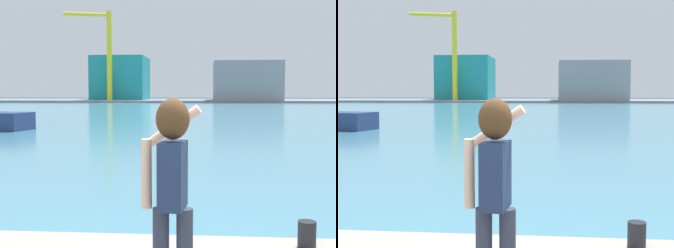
{
  "view_description": "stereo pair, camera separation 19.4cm",
  "coord_description": "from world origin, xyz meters",
  "views": [
    {
      "loc": [
        0.08,
        -3.6,
        2.25
      ],
      "look_at": [
        -0.8,
        7.22,
        1.47
      ],
      "focal_mm": 48.92,
      "sensor_mm": 36.0,
      "label": 1
    },
    {
      "loc": [
        0.28,
        -3.58,
        2.25
      ],
      "look_at": [
        -0.8,
        7.22,
        1.47
      ],
      "focal_mm": 48.92,
      "sensor_mm": 36.0,
      "label": 2
    }
  ],
  "objects": [
    {
      "name": "ground_plane",
      "position": [
        0.0,
        50.0,
        0.0
      ],
      "size": [
        220.0,
        220.0,
        0.0
      ],
      "primitive_type": "plane",
      "color": "#334751"
    },
    {
      "name": "harbor_water",
      "position": [
        0.0,
        52.0,
        0.01
      ],
      "size": [
        140.0,
        100.0,
        0.02
      ],
      "primitive_type": "cube",
      "color": "teal",
      "rests_on": "ground_plane"
    },
    {
      "name": "far_shore_dock",
      "position": [
        0.0,
        92.0,
        0.23
      ],
      "size": [
        140.0,
        20.0,
        0.45
      ],
      "primitive_type": "cube",
      "color": "gray",
      "rests_on": "ground_plane"
    },
    {
      "name": "person_photographer",
      "position": [
        -0.19,
        0.15,
        1.52
      ],
      "size": [
        0.53,
        0.56,
        1.74
      ],
      "rotation": [
        0.0,
        0.0,
        1.45
      ],
      "color": "#2D3342",
      "rests_on": "quay_promenade"
    },
    {
      "name": "harbor_bollard",
      "position": [
        1.26,
        1.65,
        0.61
      ],
      "size": [
        0.21,
        0.21,
        0.31
      ],
      "primitive_type": "cylinder",
      "color": "black",
      "rests_on": "quay_promenade"
    },
    {
      "name": "warehouse_left",
      "position": [
        -17.8,
        93.12,
        4.95
      ],
      "size": [
        10.93,
        12.85,
        9.0
      ],
      "primitive_type": "cube",
      "color": "teal",
      "rests_on": "far_shore_dock"
    },
    {
      "name": "warehouse_right",
      "position": [
        8.29,
        89.1,
        4.24
      ],
      "size": [
        13.07,
        12.34,
        7.58
      ],
      "primitive_type": "cube",
      "color": "gray",
      "rests_on": "far_shore_dock"
    },
    {
      "name": "port_crane",
      "position": [
        -19.42,
        84.83,
        10.65
      ],
      "size": [
        8.89,
        3.23,
        17.31
      ],
      "color": "yellow",
      "rests_on": "far_shore_dock"
    }
  ]
}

